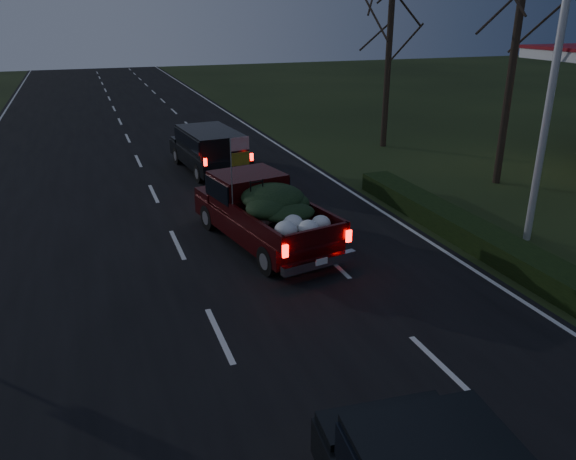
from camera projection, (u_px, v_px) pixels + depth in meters
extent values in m
plane|color=black|center=(219.00, 336.00, 11.32)|extent=(120.00, 120.00, 0.00)
cube|color=black|center=(219.00, 335.00, 11.31)|extent=(14.00, 120.00, 0.02)
cube|color=black|center=(457.00, 225.00, 16.32)|extent=(1.00, 10.00, 0.60)
cylinder|color=silver|center=(553.00, 78.00, 14.46)|extent=(0.20, 0.20, 9.00)
cylinder|color=black|center=(512.00, 67.00, 19.89)|extent=(0.28, 0.28, 8.50)
cylinder|color=black|center=(388.00, 72.00, 25.96)|extent=(0.28, 0.28, 7.00)
cube|color=#330708|center=(263.00, 222.00, 15.67)|extent=(2.92, 5.32, 0.55)
cube|color=#330708|center=(247.00, 188.00, 16.12)|extent=(2.13, 1.93, 0.91)
cube|color=black|center=(247.00, 185.00, 16.09)|extent=(2.21, 1.85, 0.55)
cube|color=#330708|center=(287.00, 227.00, 14.52)|extent=(2.36, 3.12, 0.06)
ellipsoid|color=black|center=(279.00, 204.00, 14.78)|extent=(1.92, 2.08, 0.60)
cylinder|color=gray|center=(232.00, 176.00, 14.71)|extent=(0.03, 0.03, 2.01)
cube|color=red|center=(240.00, 144.00, 14.53)|extent=(0.52, 0.12, 0.34)
cube|color=gold|center=(240.00, 159.00, 14.68)|extent=(0.52, 0.12, 0.34)
cube|color=black|center=(209.00, 155.00, 22.85)|extent=(2.45, 4.99, 0.60)
cube|color=black|center=(210.00, 140.00, 22.39)|extent=(2.21, 3.68, 0.80)
cube|color=black|center=(210.00, 138.00, 22.36)|extent=(2.30, 3.59, 0.48)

